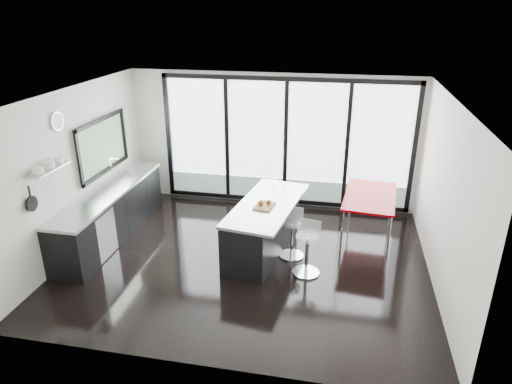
% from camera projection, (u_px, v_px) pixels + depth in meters
% --- Properties ---
extents(floor, '(6.00, 5.00, 0.00)m').
position_uv_depth(floor, '(247.00, 260.00, 7.79)').
color(floor, black).
rests_on(floor, ground).
extents(ceiling, '(6.00, 5.00, 0.00)m').
position_uv_depth(ceiling, '(245.00, 96.00, 6.71)').
color(ceiling, white).
rests_on(ceiling, wall_back).
extents(wall_back, '(6.00, 0.09, 2.80)m').
position_uv_depth(wall_back, '(284.00, 148.00, 9.48)').
color(wall_back, silver).
rests_on(wall_back, ground).
extents(wall_front, '(6.00, 0.00, 2.80)m').
position_uv_depth(wall_front, '(197.00, 266.00, 4.99)').
color(wall_front, silver).
rests_on(wall_front, ground).
extents(wall_left, '(0.26, 5.00, 2.80)m').
position_uv_depth(wall_left, '(83.00, 158.00, 7.97)').
color(wall_left, silver).
rests_on(wall_left, ground).
extents(wall_right, '(0.00, 5.00, 2.80)m').
position_uv_depth(wall_right, '(445.00, 199.00, 6.71)').
color(wall_right, silver).
rests_on(wall_right, ground).
extents(counter_cabinets, '(0.69, 3.24, 1.36)m').
position_uv_depth(counter_cabinets, '(111.00, 213.00, 8.45)').
color(counter_cabinets, black).
rests_on(counter_cabinets, floor).
extents(island, '(1.24, 2.32, 1.17)m').
position_uv_depth(island, '(263.00, 226.00, 7.98)').
color(island, black).
rests_on(island, floor).
extents(bar_stool_near, '(0.52, 0.52, 0.69)m').
position_uv_depth(bar_stool_near, '(307.00, 255.00, 7.28)').
color(bar_stool_near, silver).
rests_on(bar_stool_near, floor).
extents(bar_stool_far, '(0.42, 0.42, 0.67)m').
position_uv_depth(bar_stool_far, '(292.00, 239.00, 7.79)').
color(bar_stool_far, silver).
rests_on(bar_stool_far, floor).
extents(red_table, '(1.04, 1.64, 0.83)m').
position_uv_depth(red_table, '(368.00, 216.00, 8.44)').
color(red_table, '#950005').
rests_on(red_table, floor).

